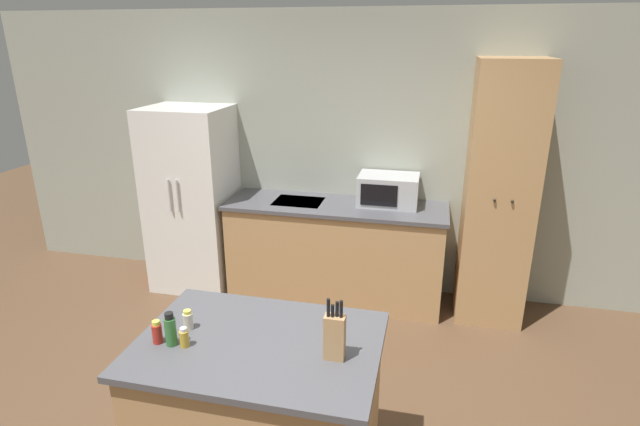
# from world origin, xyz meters

# --- Properties ---
(wall_back) EXTENTS (7.20, 0.06, 2.60)m
(wall_back) POSITION_xyz_m (0.00, 2.33, 1.30)
(wall_back) COLOR #9EA393
(wall_back) RESTS_ON ground_plane
(refrigerator) EXTENTS (0.75, 0.67, 1.76)m
(refrigerator) POSITION_xyz_m (-1.51, 1.98, 0.88)
(refrigerator) COLOR white
(refrigerator) RESTS_ON ground_plane
(back_counter) EXTENTS (2.00, 0.65, 0.93)m
(back_counter) POSITION_xyz_m (-0.11, 2.00, 0.47)
(back_counter) COLOR tan
(back_counter) RESTS_ON ground_plane
(pantry_cabinet) EXTENTS (0.55, 0.59, 2.21)m
(pantry_cabinet) POSITION_xyz_m (1.28, 2.02, 1.10)
(pantry_cabinet) COLOR tan
(pantry_cabinet) RESTS_ON ground_plane
(kitchen_island) EXTENTS (1.22, 0.85, 0.92)m
(kitchen_island) POSITION_xyz_m (-0.07, -0.19, 0.46)
(kitchen_island) COLOR tan
(kitchen_island) RESTS_ON ground_plane
(microwave) EXTENTS (0.53, 0.37, 0.27)m
(microwave) POSITION_xyz_m (0.35, 2.10, 1.07)
(microwave) COLOR #B2B5B7
(microwave) RESTS_ON back_counter
(knife_block) EXTENTS (0.10, 0.06, 0.31)m
(knife_block) POSITION_xyz_m (0.33, -0.24, 1.04)
(knife_block) COLOR tan
(knife_block) RESTS_ON kitchen_island
(spice_bottle_tall_dark) EXTENTS (0.05, 0.05, 0.11)m
(spice_bottle_tall_dark) POSITION_xyz_m (-0.46, -0.16, 0.97)
(spice_bottle_tall_dark) COLOR beige
(spice_bottle_tall_dark) RESTS_ON kitchen_island
(spice_bottle_short_red) EXTENTS (0.05, 0.05, 0.12)m
(spice_bottle_short_red) POSITION_xyz_m (-0.55, -0.31, 0.98)
(spice_bottle_short_red) COLOR #B2281E
(spice_bottle_short_red) RESTS_ON kitchen_island
(spice_bottle_amber_oil) EXTENTS (0.05, 0.05, 0.10)m
(spice_bottle_amber_oil) POSITION_xyz_m (-0.40, -0.31, 0.97)
(spice_bottle_amber_oil) COLOR gold
(spice_bottle_amber_oil) RESTS_ON kitchen_island
(spice_bottle_green_herb) EXTENTS (0.06, 0.06, 0.18)m
(spice_bottle_green_herb) POSITION_xyz_m (-0.47, -0.31, 1.01)
(spice_bottle_green_herb) COLOR #337033
(spice_bottle_green_herb) RESTS_ON kitchen_island
(fire_extinguisher) EXTENTS (0.10, 0.10, 0.49)m
(fire_extinguisher) POSITION_xyz_m (-2.02, 1.96, 0.22)
(fire_extinguisher) COLOR red
(fire_extinguisher) RESTS_ON ground_plane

